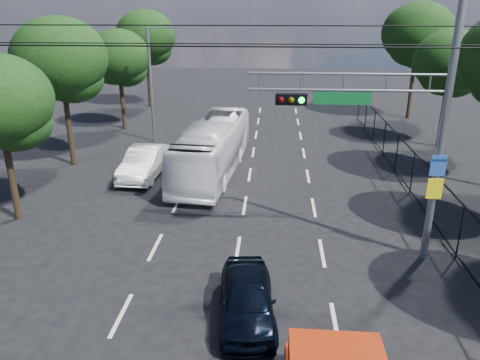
# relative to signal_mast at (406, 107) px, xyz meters

# --- Properties ---
(lane_markings) EXTENTS (6.12, 38.00, 0.01)m
(lane_markings) POSITION_rel_signal_mast_xyz_m (-5.28, 6.01, -5.24)
(lane_markings) COLOR beige
(lane_markings) RESTS_ON ground
(signal_mast) EXTENTS (6.43, 0.39, 9.50)m
(signal_mast) POSITION_rel_signal_mast_xyz_m (0.00, 0.00, 0.00)
(signal_mast) COLOR slate
(signal_mast) RESTS_ON ground
(streetlight_left) EXTENTS (2.09, 0.22, 7.08)m
(streetlight_left) POSITION_rel_signal_mast_xyz_m (-11.62, 14.01, -1.30)
(streetlight_left) COLOR slate
(streetlight_left) RESTS_ON ground
(utility_wires) EXTENTS (22.00, 5.04, 0.74)m
(utility_wires) POSITION_rel_signal_mast_xyz_m (-5.28, 0.84, 1.99)
(utility_wires) COLOR black
(utility_wires) RESTS_ON ground
(fence_right) EXTENTS (0.06, 34.03, 2.00)m
(fence_right) POSITION_rel_signal_mast_xyz_m (2.32, 4.18, -4.21)
(fence_right) COLOR black
(fence_right) RESTS_ON ground
(tree_right_d) EXTENTS (4.32, 4.32, 7.02)m
(tree_right_d) POSITION_rel_signal_mast_xyz_m (6.13, 14.03, -0.39)
(tree_right_d) COLOR black
(tree_right_d) RESTS_ON ground
(tree_right_e) EXTENTS (5.28, 5.28, 8.58)m
(tree_right_e) POSITION_rel_signal_mast_xyz_m (6.33, 22.03, 0.69)
(tree_right_e) COLOR black
(tree_right_e) RESTS_ON ground
(tree_left_b) EXTENTS (4.08, 4.08, 6.63)m
(tree_left_b) POSITION_rel_signal_mast_xyz_m (-14.47, 2.03, -0.66)
(tree_left_b) COLOR black
(tree_left_b) RESTS_ON ground
(tree_left_c) EXTENTS (4.80, 4.80, 7.80)m
(tree_left_c) POSITION_rel_signal_mast_xyz_m (-15.07, 9.03, 0.15)
(tree_left_c) COLOR black
(tree_left_c) RESTS_ON ground
(tree_left_d) EXTENTS (4.20, 4.20, 6.83)m
(tree_left_d) POSITION_rel_signal_mast_xyz_m (-14.67, 17.03, -0.52)
(tree_left_d) COLOR black
(tree_left_d) RESTS_ON ground
(tree_left_e) EXTENTS (4.92, 4.92, 7.99)m
(tree_left_e) POSITION_rel_signal_mast_xyz_m (-14.87, 25.03, 0.29)
(tree_left_e) COLOR black
(tree_left_e) RESTS_ON ground
(navy_hatchback) EXTENTS (1.87, 3.90, 1.28)m
(navy_hatchback) POSITION_rel_signal_mast_xyz_m (-4.73, -3.83, -4.60)
(navy_hatchback) COLOR black
(navy_hatchback) RESTS_ON ground
(white_bus) EXTENTS (3.17, 9.92, 2.72)m
(white_bus) POSITION_rel_signal_mast_xyz_m (-7.19, 8.14, -3.88)
(white_bus) COLOR white
(white_bus) RESTS_ON ground
(white_van) EXTENTS (1.75, 4.59, 1.49)m
(white_van) POSITION_rel_signal_mast_xyz_m (-10.62, 7.35, -4.50)
(white_van) COLOR white
(white_van) RESTS_ON ground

